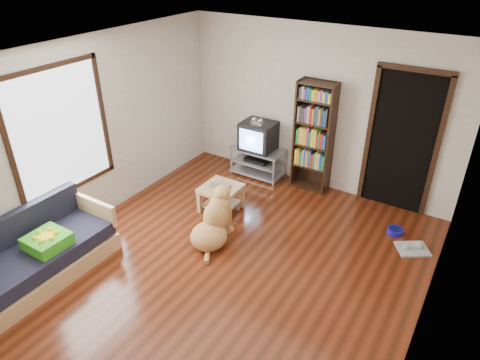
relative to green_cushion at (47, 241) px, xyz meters
The scene contains 18 objects.
ground 2.24m from the green_cushion, 36.79° to the left, with size 5.00×5.00×0.00m, color #5D2210.
ceiling 3.03m from the green_cushion, 36.79° to the left, with size 5.00×5.00×0.00m, color white.
wall_back 4.27m from the green_cushion, 65.32° to the left, with size 4.50×4.50×0.00m, color beige.
wall_front 2.27m from the green_cushion, 34.24° to the right, with size 4.50×4.50×0.00m, color beige.
wall_left 1.62m from the green_cushion, 110.91° to the left, with size 5.00×5.00×0.00m, color beige.
wall_right 4.29m from the green_cushion, 18.12° to the left, with size 5.00×5.00×0.00m, color beige.
green_cushion is the anchor object (origin of this frame).
laptop 2.45m from the green_cushion, 67.46° to the left, with size 0.31×0.20×0.02m, color white.
dog_bowl 4.58m from the green_cushion, 42.36° to the left, with size 0.22×0.22×0.08m, color navy.
grey_rag 4.65m from the green_cushion, 37.57° to the left, with size 0.40×0.32×0.03m, color #A6A6A6.
window 1.38m from the green_cushion, 120.89° to the left, with size 0.03×1.46×1.70m.
doorway 4.94m from the green_cushion, 50.71° to the left, with size 1.03×0.05×2.19m.
tv_stand 3.67m from the green_cushion, 76.57° to the left, with size 0.90×0.45×0.50m.
crt_tv 3.69m from the green_cushion, 76.65° to the left, with size 0.55×0.52×0.58m.
bookshelf 4.10m from the green_cushion, 63.77° to the left, with size 0.60×0.30×1.80m.
sofa 0.27m from the green_cushion, 149.85° to the right, with size 0.80×1.80×0.80m.
coffee_table 2.48m from the green_cushion, 67.73° to the left, with size 0.55×0.55×0.40m.
dog 2.07m from the green_cushion, 51.09° to the left, with size 0.50×0.94×0.78m.
Camera 1 is at (2.36, -3.55, 3.62)m, focal length 32.00 mm.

